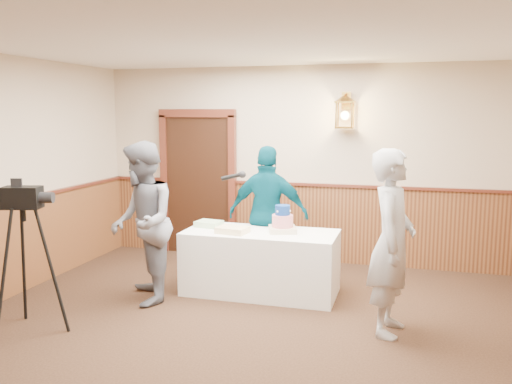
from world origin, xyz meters
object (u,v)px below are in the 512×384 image
sheet_cake_yellow (233,230)px  sheet_cake_green (209,224)px  baker (392,242)px  tv_camera_rig (27,268)px  display_table (261,262)px  assistant_p (268,215)px  tiered_cake (283,222)px  interviewer (142,223)px

sheet_cake_yellow → sheet_cake_green: size_ratio=1.16×
sheet_cake_yellow → sheet_cake_green: (-0.39, 0.25, -0.00)m
sheet_cake_yellow → baker: bearing=-18.9°
sheet_cake_yellow → baker: size_ratio=0.19×
tv_camera_rig → sheet_cake_yellow: bearing=29.8°
baker → tv_camera_rig: size_ratio=1.25×
display_table → assistant_p: 0.67m
tiered_cake → display_table: bearing=-169.5°
display_table → sheet_cake_yellow: size_ratio=5.20×
sheet_cake_green → assistant_p: assistant_p is taller
tiered_cake → interviewer: 1.61m
display_table → sheet_cake_yellow: bearing=-151.9°
display_table → baker: 1.80m
sheet_cake_yellow → assistant_p: 0.68m
sheet_cake_green → assistant_p: bearing=29.1°
tiered_cake → assistant_p: bearing=124.3°
tiered_cake → assistant_p: (-0.28, 0.41, -0.01)m
tv_camera_rig → tiered_cake: bearing=24.7°
baker → assistant_p: 1.99m
assistant_p → tv_camera_rig: bearing=48.4°
interviewer → assistant_p: 1.62m
tiered_cake → tv_camera_rig: (-2.13, -1.80, -0.23)m
tiered_cake → baker: bearing=-33.1°
sheet_cake_yellow → tiered_cake: bearing=20.5°
tiered_cake → sheet_cake_green: size_ratio=1.31×
tiered_cake → sheet_cake_green: (-0.94, 0.04, -0.09)m
tiered_cake → tv_camera_rig: tv_camera_rig is taller
assistant_p → interviewer: bearing=42.0°
sheet_cake_green → baker: (2.22, -0.88, 0.12)m
baker → display_table: bearing=69.0°
display_table → tiered_cake: size_ratio=4.60×
sheet_cake_green → tv_camera_rig: 2.19m
sheet_cake_yellow → baker: 1.93m
tv_camera_rig → sheet_cake_green: bearing=41.7°
display_table → tv_camera_rig: bearing=-137.0°
display_table → interviewer: (-1.20, -0.66, 0.54)m
sheet_cake_yellow → sheet_cake_green: sheet_cake_yellow is taller
assistant_p → tv_camera_rig: (-1.85, -2.21, -0.22)m
assistant_p → sheet_cake_green: bearing=27.4°
display_table → assistant_p: (-0.03, 0.46, 0.49)m
display_table → sheet_cake_yellow: (-0.30, -0.16, 0.41)m
display_table → sheet_cake_yellow: 0.53m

